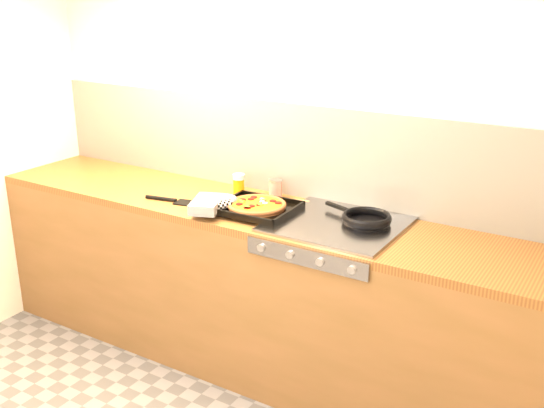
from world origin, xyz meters
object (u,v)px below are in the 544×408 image
Objects in this scene: tomato_can at (275,189)px; juice_glass at (239,184)px; pizza_on_tray at (243,205)px; frying_pan at (366,219)px.

juice_glass is at bearing -170.27° from tomato_can.
juice_glass reaches higher than pizza_on_tray.
juice_glass is (-0.20, 0.25, 0.01)m from pizza_on_tray.
pizza_on_tray reaches higher than frying_pan.
frying_pan is at bearing 14.44° from pizza_on_tray.
pizza_on_tray is at bearing -92.01° from tomato_can.
tomato_can is 0.94× the size of juice_glass.
juice_glass is (-0.21, -0.04, 0.00)m from tomato_can.
juice_glass is (-0.79, 0.10, 0.02)m from frying_pan.
pizza_on_tray is 0.61m from frying_pan.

